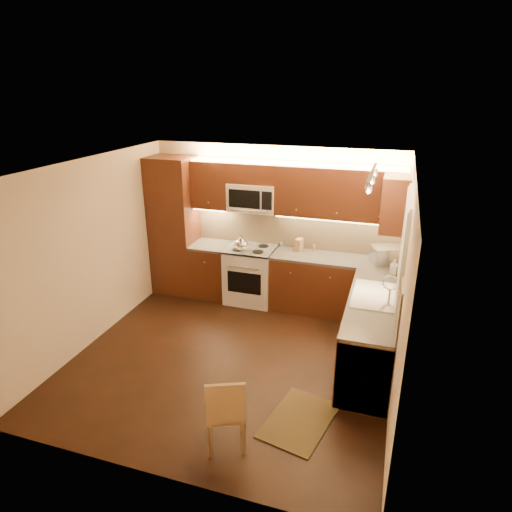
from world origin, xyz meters
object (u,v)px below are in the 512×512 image
(dining_chair, at_px, (225,410))
(knife_block, at_px, (299,245))
(sink, at_px, (375,290))
(soap_bottle, at_px, (394,267))
(microwave, at_px, (253,197))
(stove, at_px, (251,274))
(kettle, at_px, (241,243))
(toaster_oven, at_px, (386,255))

(dining_chair, bearing_deg, knife_block, 66.98)
(sink, bearing_deg, soap_bottle, 75.09)
(microwave, relative_size, sink, 0.88)
(stove, distance_m, knife_block, 0.94)
(knife_block, xyz_separation_m, dining_chair, (0.02, -3.28, -0.58))
(microwave, bearing_deg, sink, -32.21)
(kettle, distance_m, dining_chair, 3.16)
(stove, height_order, sink, sink)
(stove, height_order, microwave, microwave)
(kettle, bearing_deg, knife_block, 2.59)
(stove, distance_m, soap_bottle, 2.30)
(microwave, bearing_deg, soap_bottle, -12.00)
(toaster_oven, bearing_deg, dining_chair, -134.79)
(stove, bearing_deg, knife_block, 12.40)
(knife_block, relative_size, soap_bottle, 0.94)
(microwave, relative_size, kettle, 3.03)
(soap_bottle, xyz_separation_m, dining_chair, (-1.44, -2.78, -0.59))
(microwave, bearing_deg, stove, -90.00)
(stove, relative_size, toaster_oven, 2.15)
(microwave, relative_size, dining_chair, 0.90)
(dining_chair, bearing_deg, sink, 34.95)
(toaster_oven, relative_size, knife_block, 2.13)
(microwave, relative_size, soap_bottle, 3.56)
(kettle, relative_size, toaster_oven, 0.59)
(microwave, xyz_separation_m, knife_block, (0.75, 0.03, -0.72))
(kettle, distance_m, toaster_oven, 2.20)
(soap_bottle, bearing_deg, kettle, -169.46)
(microwave, distance_m, toaster_oven, 2.20)
(sink, bearing_deg, microwave, 147.79)
(stove, relative_size, knife_block, 4.59)
(sink, relative_size, dining_chair, 1.02)
(stove, relative_size, kettle, 3.67)
(kettle, height_order, toaster_oven, kettle)
(toaster_oven, height_order, soap_bottle, toaster_oven)
(stove, height_order, dining_chair, stove)
(knife_block, bearing_deg, soap_bottle, -8.71)
(sink, height_order, dining_chair, sink)
(sink, bearing_deg, toaster_oven, 85.79)
(microwave, bearing_deg, knife_block, 2.30)
(sink, height_order, knife_block, knife_block)
(kettle, bearing_deg, toaster_oven, -12.20)
(sink, relative_size, kettle, 3.43)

